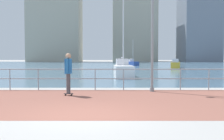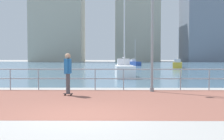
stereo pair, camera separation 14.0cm
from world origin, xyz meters
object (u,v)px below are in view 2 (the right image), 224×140
Objects in this scene: sailboat_red at (135,63)px; sailboat_yellow at (178,64)px; skateboarder at (68,70)px; sailboat_white at (124,70)px; lamppost at (149,25)px.

sailboat_red is 13.54m from sailboat_yellow.
sailboat_red is at bearing 82.08° from skateboarder.
sailboat_red reaches higher than skateboarder.
sailboat_red is (3.10, 31.16, -0.12)m from sailboat_white.
skateboarder is 11.13m from sailboat_white.
sailboat_white reaches higher than skateboarder.
lamppost is at bearing -105.33° from sailboat_yellow.
sailboat_yellow reaches higher than skateboarder.
lamppost is 40.73m from sailboat_red.
lamppost reaches higher than skateboarder.
sailboat_red is (5.83, 41.95, -0.59)m from skateboarder.
lamppost reaches higher than sailboat_red.
sailboat_red is 0.88× the size of sailboat_yellow.
lamppost is 9.78m from sailboat_white.
sailboat_yellow is at bearing 69.10° from skateboarder.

